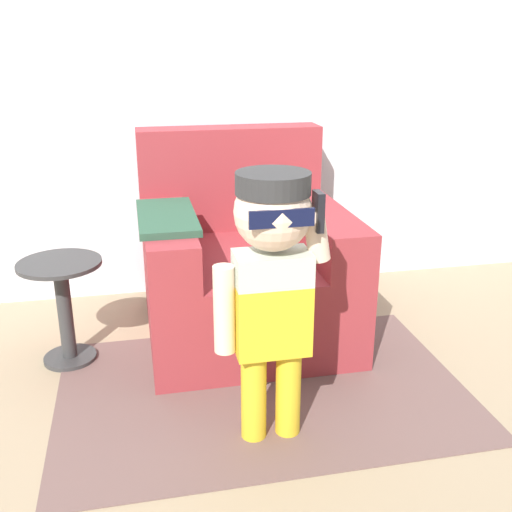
% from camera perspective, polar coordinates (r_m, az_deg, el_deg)
% --- Properties ---
extents(ground_plane, '(10.00, 10.00, 0.00)m').
position_cam_1_polar(ground_plane, '(2.93, -1.12, -8.01)').
color(ground_plane, '#998466').
extents(wall_back, '(10.00, 0.05, 2.60)m').
position_cam_1_polar(wall_back, '(3.30, -3.78, 18.65)').
color(wall_back, silver).
rests_on(wall_back, ground_plane).
extents(armchair, '(0.96, 1.01, 0.95)m').
position_cam_1_polar(armchair, '(2.94, -1.33, -0.79)').
color(armchair, maroon).
rests_on(armchair, ground_plane).
extents(person_child, '(0.40, 0.30, 0.98)m').
position_cam_1_polar(person_child, '(1.99, 1.50, -1.24)').
color(person_child, gold).
rests_on(person_child, ground_plane).
extents(side_table, '(0.36, 0.36, 0.48)m').
position_cam_1_polar(side_table, '(2.77, -17.84, -4.16)').
color(side_table, '#333333').
rests_on(side_table, ground_plane).
extents(rug, '(1.66, 1.10, 0.01)m').
position_cam_1_polar(rug, '(2.55, 0.60, -12.53)').
color(rug, brown).
rests_on(rug, ground_plane).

